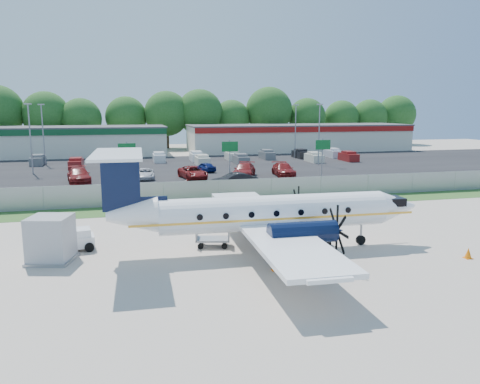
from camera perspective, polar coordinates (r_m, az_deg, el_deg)
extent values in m
plane|color=#BDAFA0|center=(29.65, 2.78, -6.38)|extent=(170.00, 170.00, 0.00)
cube|color=#2D561E|center=(40.95, -2.00, -1.72)|extent=(170.00, 4.00, 0.02)
cube|color=black|center=(47.69, -3.73, -0.03)|extent=(170.00, 8.00, 0.02)
cube|color=black|center=(68.25, -6.84, 3.01)|extent=(170.00, 32.00, 0.02)
cube|color=gray|center=(42.68, -2.56, 0.12)|extent=(120.00, 0.02, 1.90)
cube|color=gray|center=(42.52, -2.57, 1.42)|extent=(120.00, 0.06, 0.06)
cube|color=gray|center=(42.86, -2.55, -1.13)|extent=(120.00, 0.06, 0.06)
cube|color=silver|center=(90.82, -23.93, 5.55)|extent=(46.00, 12.00, 5.00)
cube|color=#474749|center=(90.68, -24.05, 7.20)|extent=(46.40, 12.40, 0.24)
cube|color=#0F4723|center=(84.72, -24.73, 6.58)|extent=(46.00, 0.20, 1.00)
cube|color=silver|center=(95.73, 7.18, 6.53)|extent=(44.00, 12.00, 5.00)
cube|color=#474749|center=(95.60, 7.22, 8.10)|extent=(44.40, 12.40, 0.24)
cube|color=maroon|center=(89.96, 8.61, 7.55)|extent=(44.00, 0.20, 1.00)
cylinder|color=gray|center=(50.58, -13.54, 3.14)|extent=(0.14, 0.14, 5.00)
cube|color=#0C5923|center=(50.25, -13.62, 5.16)|extent=(1.80, 0.08, 1.10)
cylinder|color=gray|center=(51.80, -1.27, 3.58)|extent=(0.14, 0.14, 5.00)
cube|color=#0C5923|center=(51.47, -1.24, 5.56)|extent=(1.80, 0.08, 1.10)
cylinder|color=gray|center=(55.22, 9.97, 3.84)|extent=(0.14, 0.14, 5.00)
cube|color=#0C5923|center=(54.92, 10.09, 5.69)|extent=(1.80, 0.08, 1.10)
cylinder|color=gray|center=(66.41, -24.18, 5.89)|extent=(0.18, 0.18, 9.00)
cube|color=gray|center=(66.30, -24.46, 9.76)|extent=(0.90, 0.35, 0.18)
cylinder|color=gray|center=(71.16, 9.60, 6.86)|extent=(0.18, 0.18, 9.00)
cube|color=gray|center=(71.05, 9.71, 10.48)|extent=(0.90, 0.35, 0.18)
cylinder|color=gray|center=(76.26, -22.86, 6.42)|extent=(0.18, 0.18, 9.00)
cube|color=gray|center=(76.16, -23.10, 9.79)|extent=(0.90, 0.35, 0.18)
cylinder|color=gray|center=(80.42, 6.77, 7.29)|extent=(0.18, 0.18, 9.00)
cube|color=gray|center=(80.33, 6.84, 10.50)|extent=(0.90, 0.35, 0.18)
cylinder|color=white|center=(27.85, 4.20, -2.50)|extent=(13.67, 2.45, 2.07)
cone|color=white|center=(31.04, 18.54, -1.69)|extent=(2.45, 2.14, 2.07)
cone|color=white|center=(26.72, -13.00, -2.80)|extent=(2.89, 2.15, 2.07)
cube|color=black|center=(30.85, 18.23, -1.02)|extent=(1.02, 1.44, 0.49)
cube|color=white|center=(27.84, 3.10, -3.76)|extent=(4.02, 19.26, 0.24)
cylinder|color=black|center=(25.24, 7.64, -4.92)|extent=(3.74, 1.30, 1.20)
cylinder|color=black|center=(31.09, 3.71, -1.98)|extent=(3.74, 1.30, 1.20)
cube|color=black|center=(26.39, -14.34, 1.08)|extent=(2.07, 0.25, 3.16)
cube|color=white|center=(26.20, -14.73, 4.48)|extent=(2.80, 6.83, 0.15)
cylinder|color=gray|center=(30.29, 14.53, -4.95)|extent=(0.13, 0.13, 1.42)
cylinder|color=black|center=(30.40, 14.50, -5.68)|extent=(0.62, 0.21, 0.61)
cylinder|color=black|center=(25.32, 4.97, -8.50)|extent=(0.71, 0.46, 0.70)
cylinder|color=black|center=(31.15, 1.54, -4.88)|extent=(0.71, 0.46, 0.70)
cube|color=white|center=(30.03, -19.64, -5.72)|extent=(2.55, 1.73, 0.67)
cube|color=white|center=(29.91, -18.78, -4.69)|extent=(1.20, 1.36, 0.48)
cube|color=black|center=(29.92, -17.96, -4.60)|extent=(0.31, 1.06, 0.38)
cylinder|color=black|center=(29.38, -21.24, -6.65)|extent=(0.59, 0.28, 0.57)
cylinder|color=black|center=(30.81, -21.25, -5.88)|extent=(0.59, 0.28, 0.57)
cylinder|color=black|center=(29.41, -17.88, -6.43)|extent=(0.59, 0.28, 0.57)
cylinder|color=black|center=(30.84, -18.06, -5.67)|extent=(0.59, 0.28, 0.57)
cube|color=gray|center=(29.08, -3.33, -5.76)|extent=(2.29, 1.67, 0.12)
cube|color=gray|center=(29.05, -5.29, -5.17)|extent=(0.35, 1.23, 0.62)
cube|color=gray|center=(28.97, -1.39, -5.17)|extent=(0.35, 1.23, 0.62)
cylinder|color=black|center=(28.65, -4.83, -6.61)|extent=(0.39, 0.20, 0.37)
cylinder|color=black|center=(29.74, -4.69, -5.98)|extent=(0.39, 0.20, 0.37)
cylinder|color=black|center=(28.59, -1.91, -6.61)|extent=(0.39, 0.20, 0.37)
cylinder|color=black|center=(29.68, -1.88, -5.98)|extent=(0.39, 0.20, 0.37)
cube|color=gray|center=(29.75, 9.19, -5.61)|extent=(1.98, 1.34, 0.11)
cube|color=gray|center=(29.25, 7.72, -5.28)|extent=(0.22, 1.11, 0.56)
cube|color=gray|center=(30.12, 10.66, -4.91)|extent=(0.22, 1.11, 0.56)
cylinder|color=black|center=(29.08, 8.58, -6.47)|extent=(0.34, 0.15, 0.33)
cylinder|color=black|center=(29.93, 7.61, -5.97)|extent=(0.34, 0.15, 0.33)
cylinder|color=black|center=(29.73, 10.76, -6.17)|extent=(0.34, 0.15, 0.33)
cylinder|color=black|center=(30.56, 9.75, -5.69)|extent=(0.34, 0.15, 0.33)
cube|color=#A9ABB0|center=(28.13, -22.07, -5.33)|extent=(2.60, 2.60, 2.56)
cube|color=gray|center=(28.46, -21.91, -7.65)|extent=(2.81, 2.81, 0.17)
cone|color=orange|center=(29.84, 26.06, -6.70)|extent=(0.41, 0.41, 0.61)
cube|color=orange|center=(29.92, 26.02, -7.24)|extent=(0.43, 0.43, 0.03)
cone|color=orange|center=(25.00, 4.27, -8.97)|extent=(0.34, 0.34, 0.50)
cube|color=orange|center=(25.08, 4.27, -9.49)|extent=(0.35, 0.35, 0.03)
cone|color=orange|center=(37.36, -10.11, -2.58)|extent=(0.39, 0.39, 0.58)
cube|color=orange|center=(37.42, -10.10, -3.00)|extent=(0.41, 0.41, 0.03)
imported|color=navy|center=(45.30, -19.74, -1.17)|extent=(4.52, 2.23, 1.48)
imported|color=black|center=(49.79, -0.79, 0.41)|extent=(5.25, 2.52, 1.66)
imported|color=maroon|center=(56.44, 23.46, 0.73)|extent=(5.58, 2.90, 1.50)
imported|color=maroon|center=(56.88, -19.00, 1.08)|extent=(3.26, 6.21, 1.72)
imported|color=silver|center=(57.72, -11.47, 1.56)|extent=(2.30, 4.72, 1.29)
imported|color=maroon|center=(57.15, -5.77, 1.63)|extent=(3.42, 5.80, 1.51)
imported|color=maroon|center=(58.19, 0.51, 1.83)|extent=(4.42, 6.34, 1.70)
imported|color=maroon|center=(59.45, 5.31, 1.97)|extent=(2.81, 5.75, 1.61)
imported|color=silver|center=(62.14, -14.64, 2.03)|extent=(3.75, 6.01, 1.55)
imported|color=navy|center=(63.24, -4.28, 2.47)|extent=(2.81, 4.07, 1.29)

